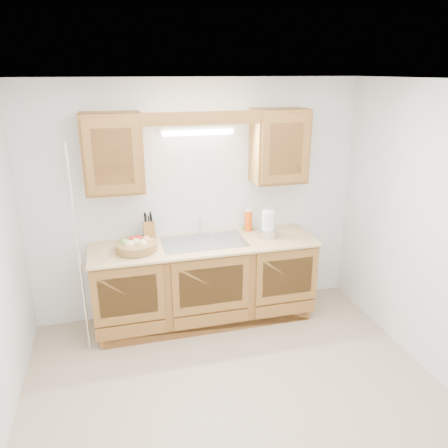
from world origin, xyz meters
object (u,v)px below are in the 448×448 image
object	(u,v)px
fruit_basket	(136,245)
paper_towel	(268,224)
apple_bowl	(268,231)
knife_block	(149,232)

from	to	relation	value
fruit_basket	paper_towel	size ratio (longest dim) A/B	1.27
fruit_basket	apple_bowl	world-z (taller)	fruit_basket
fruit_basket	paper_towel	world-z (taller)	paper_towel
fruit_basket	knife_block	distance (m)	0.23
fruit_basket	apple_bowl	size ratio (longest dim) A/B	1.64
paper_towel	knife_block	bearing A→B (deg)	173.19
fruit_basket	paper_towel	distance (m)	1.37
knife_block	apple_bowl	size ratio (longest dim) A/B	1.27
knife_block	apple_bowl	distance (m)	1.23
apple_bowl	knife_block	bearing A→B (deg)	174.48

